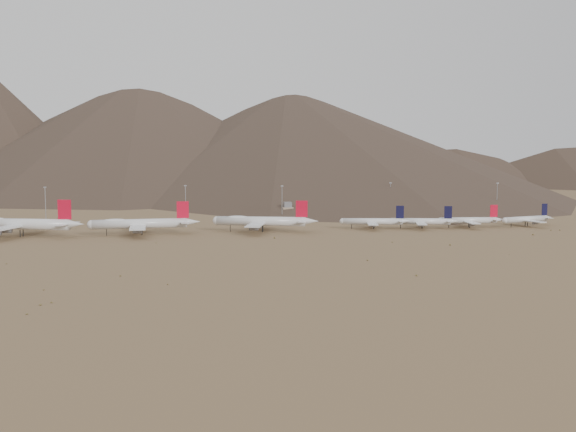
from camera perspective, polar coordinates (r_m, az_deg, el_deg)
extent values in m
plane|color=#8E6C49|center=(378.45, -1.22, -1.96)|extent=(3000.00, 3000.00, 0.00)
cylinder|color=silver|center=(415.22, -22.77, -0.66)|extent=(62.00, 26.79, 6.54)
cone|color=silver|center=(397.93, -18.41, -0.69)|extent=(12.69, 9.28, 5.89)
cube|color=silver|center=(415.98, -22.92, -0.79)|extent=(28.47, 58.18, 0.82)
cube|color=silver|center=(400.23, -19.06, -0.65)|extent=(12.57, 22.71, 0.39)
cube|color=red|center=(400.04, -19.25, 0.55)|extent=(7.97, 3.24, 11.61)
cylinder|color=black|center=(416.54, -22.48, -1.39)|extent=(0.53, 0.53, 4.43)
cylinder|color=black|center=(413.77, -22.71, -1.44)|extent=(0.53, 0.53, 4.43)
cylinder|color=slate|center=(426.03, -22.10, -0.84)|extent=(6.95, 4.84, 2.94)
cylinder|color=slate|center=(406.36, -23.76, -1.19)|extent=(6.95, 4.84, 2.94)
cylinder|color=slate|center=(434.99, -21.40, -0.69)|extent=(6.95, 4.84, 2.94)
cylinder|color=silver|center=(402.51, -13.03, -0.67)|extent=(56.74, 7.60, 5.85)
sphere|color=silver|center=(403.92, -17.04, -0.75)|extent=(5.73, 5.73, 5.73)
cone|color=silver|center=(403.23, -8.52, -0.51)|extent=(10.34, 5.58, 5.26)
cube|color=silver|center=(402.62, -13.18, -0.80)|extent=(10.66, 52.13, 0.73)
cube|color=silver|center=(402.95, -9.16, -0.51)|extent=(5.70, 19.86, 0.35)
cube|color=red|center=(402.18, -9.34, 0.56)|extent=(7.37, 0.75, 10.37)
cylinder|color=black|center=(403.84, -15.82, -1.42)|extent=(0.38, 0.38, 3.96)
cylinder|color=black|center=(404.49, -12.85, -1.33)|extent=(0.47, 0.47, 3.96)
cylinder|color=black|center=(401.59, -12.85, -1.38)|extent=(0.47, 0.47, 3.96)
ellipsoid|color=silver|center=(402.83, -15.12, -0.48)|extent=(18.24, 4.95, 3.51)
cylinder|color=slate|center=(413.09, -13.16, -0.84)|extent=(5.74, 2.81, 2.63)
cylinder|color=slate|center=(392.47, -13.20, -1.17)|extent=(5.74, 2.81, 2.63)
cylinder|color=slate|center=(422.37, -13.14, -0.70)|extent=(5.74, 2.81, 2.63)
cylinder|color=slate|center=(383.20, -13.23, -1.33)|extent=(5.74, 2.81, 2.63)
cylinder|color=silver|center=(407.05, -2.43, -0.46)|extent=(55.83, 22.51, 5.86)
sphere|color=silver|center=(412.58, -6.31, -0.41)|extent=(5.74, 5.74, 5.74)
cone|color=silver|center=(403.09, 2.03, -0.46)|extent=(11.31, 8.07, 5.27)
cube|color=silver|center=(407.32, -2.59, -0.58)|extent=(24.16, 52.28, 0.73)
cube|color=silver|center=(403.48, 1.38, -0.43)|extent=(10.76, 20.36, 0.35)
cube|color=red|center=(402.88, 1.23, 0.64)|extent=(7.19, 2.70, 10.39)
cylinder|color=black|center=(411.26, -5.15, -1.11)|extent=(0.38, 0.38, 3.97)
cylinder|color=black|center=(408.84, -2.24, -1.13)|extent=(0.47, 0.47, 3.97)
cylinder|color=black|center=(405.97, -2.30, -1.17)|extent=(0.47, 0.47, 3.97)
ellipsoid|color=silver|center=(409.52, -4.46, -0.21)|extent=(18.62, 9.61, 3.51)
cylinder|color=slate|center=(417.67, -2.35, -0.63)|extent=(6.20, 4.21, 2.64)
cylinder|color=slate|center=(397.30, -2.83, -0.95)|extent=(6.20, 4.21, 2.64)
cylinder|color=slate|center=(426.85, -2.15, -0.50)|extent=(6.20, 4.21, 2.64)
cylinder|color=slate|center=(388.15, -3.07, -1.10)|extent=(6.20, 4.21, 2.64)
cylinder|color=silver|center=(426.61, 7.51, -0.48)|extent=(39.05, 12.79, 4.24)
sphere|color=silver|center=(425.29, 4.89, -0.47)|extent=(4.16, 4.16, 4.16)
cone|color=silver|center=(429.11, 10.42, -0.45)|extent=(7.71, 5.28, 3.82)
cube|color=silver|center=(426.60, 7.41, -0.57)|extent=(13.52, 34.05, 0.53)
cube|color=silver|center=(428.67, 10.01, -0.43)|extent=(6.25, 13.19, 0.25)
cube|color=black|center=(428.00, 9.92, 0.35)|extent=(5.04, 1.50, 8.38)
cylinder|color=black|center=(425.98, 5.67, -0.95)|extent=(0.45, 0.45, 2.90)
cylinder|color=black|center=(428.11, 7.60, -0.94)|extent=(0.56, 0.56, 2.90)
cylinder|color=black|center=(426.01, 7.62, -0.97)|extent=(0.56, 0.56, 2.90)
cylinder|color=slate|center=(436.01, 7.30, -0.57)|extent=(4.23, 2.73, 1.91)
cylinder|color=slate|center=(417.43, 7.52, -0.85)|extent=(4.23, 2.73, 1.91)
cylinder|color=silver|center=(433.91, 11.74, -0.46)|extent=(37.83, 14.43, 4.14)
sphere|color=silver|center=(432.22, 9.22, -0.44)|extent=(4.06, 4.06, 4.06)
cone|color=silver|center=(436.75, 14.52, -0.45)|extent=(7.63, 5.47, 3.73)
cube|color=silver|center=(433.89, 11.63, -0.54)|extent=(14.83, 33.12, 0.52)
cube|color=silver|center=(436.27, 14.13, -0.43)|extent=(6.71, 12.89, 0.25)
cube|color=black|center=(435.61, 14.05, 0.32)|extent=(4.87, 1.72, 8.18)
cylinder|color=black|center=(433.01, 9.97, -0.91)|extent=(0.44, 0.44, 2.83)
cylinder|color=black|center=(435.39, 11.81, -0.91)|extent=(0.55, 0.55, 2.83)
cylinder|color=black|center=(433.34, 11.84, -0.94)|extent=(0.55, 0.55, 2.83)
cylinder|color=slate|center=(443.05, 11.51, -0.55)|extent=(4.18, 2.84, 1.86)
cylinder|color=slate|center=(424.95, 11.76, -0.81)|extent=(4.18, 2.84, 1.86)
cylinder|color=silver|center=(447.39, 15.73, -0.37)|extent=(38.67, 7.63, 4.17)
sphere|color=silver|center=(440.87, 13.39, -0.40)|extent=(4.09, 4.09, 4.09)
cone|color=silver|center=(455.51, 18.26, -0.30)|extent=(7.23, 4.37, 3.76)
cube|color=silver|center=(447.18, 15.63, -0.45)|extent=(9.10, 33.38, 0.52)
cube|color=silver|center=(454.28, 17.90, -0.29)|extent=(4.58, 12.79, 0.25)
cube|color=red|center=(453.45, 17.83, 0.43)|extent=(5.01, 0.83, 8.24)
cylinder|color=black|center=(443.12, 14.09, -0.84)|extent=(0.44, 0.44, 2.86)
cylinder|color=black|center=(448.99, 15.76, -0.80)|extent=(0.55, 0.55, 2.86)
cylinder|color=black|center=(447.06, 15.85, -0.83)|extent=(0.55, 0.55, 2.86)
cylinder|color=slate|center=(455.86, 15.22, -0.46)|extent=(4.00, 2.22, 1.88)
cylinder|color=slate|center=(438.72, 16.06, -0.71)|extent=(4.00, 2.22, 1.88)
cylinder|color=silver|center=(468.07, 20.38, -0.27)|extent=(37.51, 13.88, 4.10)
sphere|color=silver|center=(454.70, 18.73, -0.38)|extent=(4.02, 4.02, 4.02)
cone|color=silver|center=(483.45, 22.12, -0.12)|extent=(7.53, 5.35, 3.69)
cube|color=silver|center=(467.59, 20.31, -0.35)|extent=(14.34, 32.81, 0.51)
cube|color=silver|center=(481.22, 21.88, -0.13)|extent=(6.51, 12.76, 0.25)
cube|color=black|center=(480.17, 21.84, 0.55)|extent=(4.83, 1.65, 8.09)
cylinder|color=black|center=(459.02, 19.22, -0.77)|extent=(0.43, 0.43, 2.80)
cylinder|color=black|center=(469.66, 20.34, -0.67)|extent=(0.54, 0.54, 2.80)
cylinder|color=black|center=(468.25, 20.52, -0.70)|extent=(0.54, 0.54, 2.80)
cylinder|color=slate|center=(473.99, 19.52, -0.37)|extent=(4.13, 2.77, 1.84)
cylinder|color=slate|center=(461.48, 21.12, -0.58)|extent=(4.13, 2.77, 1.84)
cube|color=tan|center=(500.64, -0.04, 0.33)|extent=(8.00, 8.00, 8.00)
cube|color=slate|center=(500.13, -0.04, 1.02)|extent=(6.00, 6.00, 4.00)
cylinder|color=gray|center=(499.36, -20.75, 0.94)|extent=(0.50, 0.50, 25.00)
cube|color=gray|center=(498.58, -20.80, 2.41)|extent=(2.00, 0.60, 0.80)
cylinder|color=gray|center=(496.63, -9.09, 1.21)|extent=(0.50, 0.50, 25.00)
cube|color=gray|center=(495.85, -9.12, 2.68)|extent=(2.00, 0.60, 0.80)
cylinder|color=gray|center=(484.99, -0.54, 1.17)|extent=(0.50, 0.50, 25.00)
cube|color=gray|center=(484.18, -0.54, 2.68)|extent=(2.00, 0.60, 0.80)
cylinder|color=gray|center=(544.22, 9.08, 1.58)|extent=(0.50, 0.50, 25.00)
cube|color=gray|center=(543.51, 9.10, 2.93)|extent=(2.00, 0.60, 0.80)
cylinder|color=gray|center=(560.42, 18.08, 1.49)|extent=(0.50, 0.50, 25.00)
cube|color=gray|center=(559.73, 18.12, 2.79)|extent=(2.00, 0.60, 0.80)
ellipsoid|color=brown|center=(228.82, -20.26, -7.21)|extent=(0.83, 0.83, 0.47)
ellipsoid|color=brown|center=(215.58, -22.19, -8.06)|extent=(0.73, 0.73, 0.44)
ellipsoid|color=brown|center=(247.99, -10.65, -5.99)|extent=(0.64, 0.64, 0.47)
ellipsoid|color=brown|center=(300.43, 7.08, -3.91)|extent=(0.82, 0.82, 0.57)
ellipsoid|color=brown|center=(358.53, 14.22, -2.49)|extent=(0.98, 0.98, 0.73)
ellipsoid|color=brown|center=(418.72, 20.95, -1.55)|extent=(1.07, 1.07, 0.79)
ellipsoid|color=brown|center=(375.95, -1.21, -1.94)|extent=(1.05, 1.05, 0.90)
ellipsoid|color=brown|center=(226.47, -21.15, -7.36)|extent=(0.81, 0.81, 0.57)
ellipsoid|color=brown|center=(269.37, -14.68, -5.16)|extent=(0.78, 0.78, 0.47)
ellipsoid|color=brown|center=(315.34, -23.74, -3.90)|extent=(0.64, 0.64, 0.46)
ellipsoid|color=brown|center=(363.69, -11.66, -2.35)|extent=(0.76, 0.76, 0.39)
ellipsoid|color=brown|center=(363.34, 9.25, -2.30)|extent=(0.65, 0.65, 0.57)
ellipsoid|color=brown|center=(333.05, 19.06, -3.27)|extent=(0.51, 0.51, 0.27)
ellipsoid|color=brown|center=(451.24, 23.02, -1.15)|extent=(0.88, 0.88, 0.71)
ellipsoid|color=brown|center=(250.78, -20.89, -6.15)|extent=(0.65, 0.65, 0.35)
ellipsoid|color=brown|center=(266.05, 11.36, -5.19)|extent=(0.84, 0.84, 0.71)
ellipsoid|color=brown|center=(448.27, 22.34, -1.17)|extent=(0.91, 0.91, 0.57)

